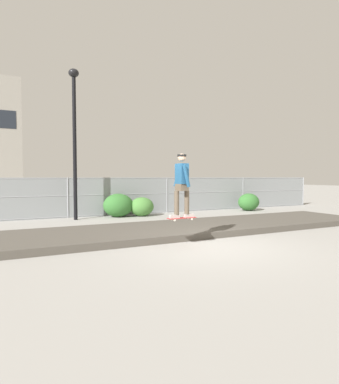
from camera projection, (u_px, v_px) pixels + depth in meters
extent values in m
plane|color=gray|center=(205.00, 246.00, 8.40)|extent=(120.00, 120.00, 0.00)
cube|color=#4C473F|center=(169.00, 230.00, 10.46)|extent=(16.20, 3.11, 0.20)
cube|color=#B22D2D|center=(182.00, 218.00, 8.32)|extent=(0.80, 0.21, 0.02)
cylinder|color=silver|center=(188.00, 218.00, 8.52)|extent=(0.05, 0.03, 0.05)
cylinder|color=silver|center=(192.00, 219.00, 8.36)|extent=(0.05, 0.03, 0.05)
cylinder|color=silver|center=(172.00, 219.00, 8.29)|extent=(0.05, 0.03, 0.05)
cylinder|color=silver|center=(175.00, 220.00, 8.13)|extent=(0.05, 0.03, 0.05)
cube|color=#99999E|center=(190.00, 218.00, 8.44)|extent=(0.05, 0.14, 0.01)
cube|color=#99999E|center=(173.00, 219.00, 8.21)|extent=(0.05, 0.14, 0.01)
cube|color=#B2ADA8|center=(189.00, 215.00, 8.42)|extent=(0.28, 0.10, 0.09)
cube|color=#B2ADA8|center=(174.00, 216.00, 8.22)|extent=(0.28, 0.10, 0.09)
cylinder|color=brown|center=(187.00, 202.00, 8.37)|extent=(0.13, 0.13, 0.63)
cylinder|color=brown|center=(177.00, 203.00, 8.23)|extent=(0.13, 0.13, 0.63)
cube|color=brown|center=(182.00, 187.00, 8.28)|extent=(0.24, 0.34, 0.18)
cube|color=navy|center=(182.00, 174.00, 8.27)|extent=(0.23, 0.38, 0.54)
cylinder|color=navy|center=(177.00, 176.00, 8.49)|extent=(0.23, 0.09, 0.58)
cylinder|color=navy|center=(186.00, 176.00, 8.05)|extent=(0.23, 0.09, 0.58)
sphere|color=tan|center=(182.00, 158.00, 8.25)|extent=(0.21, 0.21, 0.21)
cylinder|color=black|center=(182.00, 156.00, 8.24)|extent=(0.24, 0.24, 0.05)
cylinder|color=gray|center=(68.00, 198.00, 14.26)|extent=(0.06, 0.06, 1.85)
cylinder|color=gray|center=(167.00, 195.00, 16.43)|extent=(0.06, 0.06, 1.85)
cylinder|color=gray|center=(243.00, 193.00, 18.61)|extent=(0.06, 0.06, 1.85)
cylinder|color=gray|center=(303.00, 191.00, 20.78)|extent=(0.06, 0.06, 1.85)
cylinder|color=gray|center=(121.00, 178.00, 15.30)|extent=(25.12, 0.04, 0.04)
cylinder|color=gray|center=(121.00, 194.00, 15.34)|extent=(25.12, 0.04, 0.04)
cylinder|color=gray|center=(121.00, 214.00, 15.39)|extent=(25.12, 0.04, 0.04)
cube|color=gray|center=(121.00, 196.00, 15.35)|extent=(25.12, 0.01, 1.85)
cylinder|color=black|center=(75.00, 149.00, 13.49)|extent=(0.16, 0.16, 6.15)
ellipsoid|color=black|center=(74.00, 73.00, 13.34)|extent=(0.44, 0.44, 0.36)
cube|color=#B7BABF|center=(10.00, 200.00, 16.46)|extent=(4.47, 1.97, 0.70)
cube|color=#23282D|center=(6.00, 187.00, 16.35)|extent=(2.26, 1.69, 0.64)
cylinder|color=black|center=(38.00, 204.00, 17.80)|extent=(0.65, 0.27, 0.64)
cylinder|color=black|center=(38.00, 207.00, 16.23)|extent=(0.65, 0.27, 0.64)
cube|color=silver|center=(114.00, 197.00, 18.94)|extent=(4.52, 2.11, 0.70)
cube|color=#23282D|center=(111.00, 186.00, 18.81)|extent=(2.31, 1.75, 0.64)
cylinder|color=black|center=(129.00, 201.00, 20.37)|extent=(0.66, 0.29, 0.64)
cylinder|color=black|center=(140.00, 203.00, 18.89)|extent=(0.66, 0.29, 0.64)
cylinder|color=black|center=(88.00, 203.00, 19.02)|extent=(0.66, 0.29, 0.64)
cylinder|color=black|center=(96.00, 205.00, 17.53)|extent=(0.66, 0.29, 0.64)
cube|color=maroon|center=(191.00, 195.00, 21.32)|extent=(4.47, 1.97, 0.70)
cube|color=#23282D|center=(188.00, 185.00, 21.20)|extent=(2.26, 1.69, 0.64)
cylinder|color=black|center=(202.00, 198.00, 22.66)|extent=(0.65, 0.27, 0.64)
cylinder|color=black|center=(215.00, 200.00, 21.09)|extent=(0.65, 0.27, 0.64)
cylinder|color=black|center=(168.00, 200.00, 21.58)|extent=(0.65, 0.27, 0.64)
cylinder|color=black|center=(178.00, 201.00, 20.01)|extent=(0.65, 0.27, 0.64)
ellipsoid|color=#336B2D|center=(118.00, 205.00, 14.59)|extent=(1.42, 1.16, 1.10)
ellipsoid|color=#477F38|center=(142.00, 207.00, 14.89)|extent=(1.17, 0.96, 0.91)
ellipsoid|color=#336B2D|center=(249.00, 202.00, 17.37)|extent=(1.24, 1.02, 0.96)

